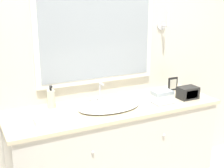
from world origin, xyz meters
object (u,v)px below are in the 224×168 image
(appliance_box, at_px, (188,93))
(picture_frame, at_px, (173,84))
(soap_bottle, at_px, (51,99))
(sink_basin, at_px, (109,106))

(appliance_box, distance_m, picture_frame, 0.26)
(soap_bottle, xyz_separation_m, appliance_box, (1.20, -0.33, -0.02))
(sink_basin, relative_size, soap_bottle, 2.78)
(sink_basin, xyz_separation_m, picture_frame, (0.79, 0.16, 0.05))
(soap_bottle, relative_size, appliance_box, 1.09)
(soap_bottle, height_order, picture_frame, soap_bottle)
(picture_frame, bearing_deg, sink_basin, -168.36)
(sink_basin, bearing_deg, picture_frame, 11.64)
(soap_bottle, height_order, appliance_box, soap_bottle)
(sink_basin, distance_m, picture_frame, 0.80)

